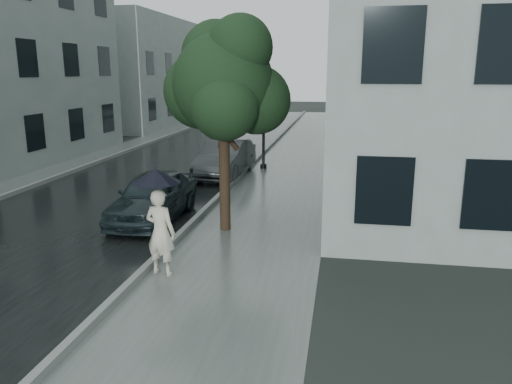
% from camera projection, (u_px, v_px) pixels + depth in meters
% --- Properties ---
extents(ground, '(120.00, 120.00, 0.00)m').
position_uv_depth(ground, '(219.00, 277.00, 10.20)').
color(ground, black).
rests_on(ground, ground).
extents(sidewalk, '(3.50, 60.00, 0.01)m').
position_uv_depth(sidewalk, '(292.00, 168.00, 21.64)').
color(sidewalk, slate).
rests_on(sidewalk, ground).
extents(kerb_near, '(0.15, 60.00, 0.15)m').
position_uv_depth(kerb_near, '(251.00, 165.00, 21.93)').
color(kerb_near, slate).
rests_on(kerb_near, ground).
extents(asphalt_road, '(6.85, 60.00, 0.00)m').
position_uv_depth(asphalt_road, '(175.00, 164.00, 22.54)').
color(asphalt_road, black).
rests_on(asphalt_road, ground).
extents(kerb_far, '(0.15, 60.00, 0.15)m').
position_uv_depth(kerb_far, '(103.00, 160.00, 23.11)').
color(kerb_far, slate).
rests_on(kerb_far, ground).
extents(sidewalk_far, '(1.70, 60.00, 0.01)m').
position_uv_depth(sidewalk_far, '(84.00, 161.00, 23.28)').
color(sidewalk_far, '#4C5451').
rests_on(sidewalk_far, ground).
extents(building_near, '(7.02, 36.00, 9.00)m').
position_uv_depth(building_near, '(404.00, 63.00, 26.87)').
color(building_near, gray).
rests_on(building_near, ground).
extents(building_far_b, '(7.02, 18.00, 8.00)m').
position_uv_depth(building_far_b, '(143.00, 72.00, 40.28)').
color(building_far_b, gray).
rests_on(building_far_b, ground).
extents(pedestrian, '(0.74, 0.57, 1.80)m').
position_uv_depth(pedestrian, '(161.00, 232.00, 10.15)').
color(pedestrian, beige).
rests_on(pedestrian, sidewalk).
extents(umbrella, '(1.26, 1.26, 1.33)m').
position_uv_depth(umbrella, '(156.00, 176.00, 9.87)').
color(umbrella, black).
rests_on(umbrella, ground).
extents(street_tree, '(3.32, 3.02, 5.44)m').
position_uv_depth(street_tree, '(224.00, 83.00, 12.46)').
color(street_tree, '#332619').
rests_on(street_tree, ground).
extents(lamp_post, '(0.83, 0.42, 4.86)m').
position_uv_depth(lamp_post, '(260.00, 103.00, 20.94)').
color(lamp_post, black).
rests_on(lamp_post, ground).
extents(car_near, '(1.62, 4.02, 1.37)m').
position_uv_depth(car_near, '(153.00, 196.00, 13.98)').
color(car_near, black).
rests_on(car_near, ground).
extents(car_far, '(1.73, 4.40, 1.43)m').
position_uv_depth(car_far, '(225.00, 158.00, 19.83)').
color(car_far, '#272A2C').
rests_on(car_far, ground).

